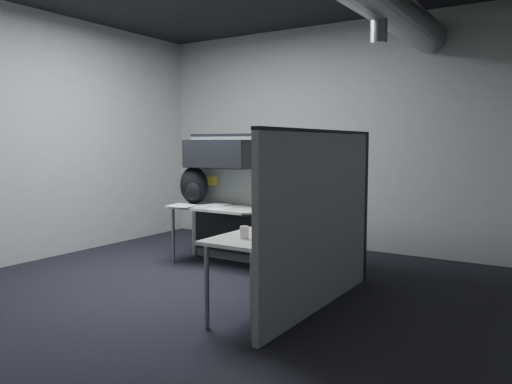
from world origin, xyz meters
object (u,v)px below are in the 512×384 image
Objects in this scene: keyboard at (263,216)px; phone at (273,228)px; monitor at (324,195)px; backpack at (194,186)px; desk at (260,225)px.

phone is at bearing -39.26° from keyboard.
monitor is 1.13m from phone.
monitor is 1.11× the size of backpack.
keyboard is at bearing -51.02° from desk.
desk is 4.77× the size of backpack.
monitor is at bearing 80.11° from phone.
keyboard is (0.15, -0.18, 0.14)m from desk.
monitor is 1.86m from backpack.
keyboard is at bearing 115.81° from phone.
desk is 0.77m from monitor.
phone is (0.53, -0.70, 0.02)m from keyboard.
monitor reaches higher than phone.
keyboard is 1.46m from backpack.
monitor is 1.79× the size of phone.
backpack is at bearing 135.79° from phone.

